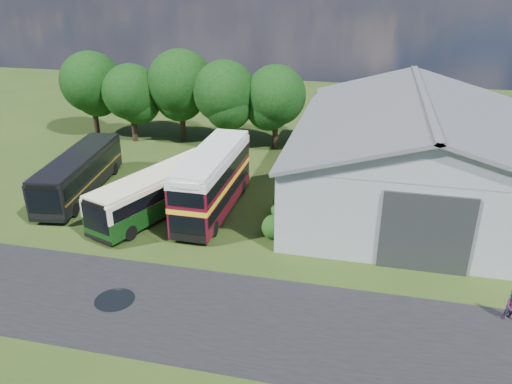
% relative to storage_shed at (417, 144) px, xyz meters
% --- Properties ---
extents(ground, '(120.00, 120.00, 0.00)m').
position_rel_storage_shed_xyz_m(ground, '(-15.00, -15.98, -4.17)').
color(ground, '#233A12').
rests_on(ground, ground).
extents(asphalt_road, '(60.00, 8.00, 0.02)m').
position_rel_storage_shed_xyz_m(asphalt_road, '(-12.00, -18.98, -4.17)').
color(asphalt_road, black).
rests_on(asphalt_road, ground).
extents(puddle, '(2.20, 2.20, 0.01)m').
position_rel_storage_shed_xyz_m(puddle, '(-16.50, -18.98, -4.17)').
color(puddle, black).
rests_on(puddle, ground).
extents(storage_shed, '(18.80, 24.80, 8.15)m').
position_rel_storage_shed_xyz_m(storage_shed, '(0.00, 0.00, 0.00)').
color(storage_shed, gray).
rests_on(storage_shed, ground).
extents(tree_left_a, '(6.46, 6.46, 9.12)m').
position_rel_storage_shed_xyz_m(tree_left_a, '(-33.00, 8.52, 1.71)').
color(tree_left_a, black).
rests_on(tree_left_a, ground).
extents(tree_left_b, '(5.78, 5.78, 8.16)m').
position_rel_storage_shed_xyz_m(tree_left_b, '(-28.00, 7.52, 1.09)').
color(tree_left_b, black).
rests_on(tree_left_b, ground).
extents(tree_mid, '(6.80, 6.80, 9.60)m').
position_rel_storage_shed_xyz_m(tree_mid, '(-23.00, 8.82, 2.02)').
color(tree_mid, black).
rests_on(tree_mid, ground).
extents(tree_right_a, '(6.26, 6.26, 8.83)m').
position_rel_storage_shed_xyz_m(tree_right_a, '(-18.00, 7.82, 1.52)').
color(tree_right_a, black).
rests_on(tree_right_a, ground).
extents(tree_right_b, '(5.98, 5.98, 8.45)m').
position_rel_storage_shed_xyz_m(tree_right_b, '(-13.00, 8.62, 1.27)').
color(tree_right_b, black).
rests_on(tree_right_b, ground).
extents(shrub_front, '(1.70, 1.70, 1.70)m').
position_rel_storage_shed_xyz_m(shrub_front, '(-9.40, -9.98, -4.17)').
color(shrub_front, '#194714').
rests_on(shrub_front, ground).
extents(shrub_mid, '(1.60, 1.60, 1.60)m').
position_rel_storage_shed_xyz_m(shrub_mid, '(-9.40, -7.98, -4.17)').
color(shrub_mid, '#194714').
rests_on(shrub_mid, ground).
extents(shrub_back, '(1.80, 1.80, 1.80)m').
position_rel_storage_shed_xyz_m(shrub_back, '(-9.40, -5.98, -4.17)').
color(shrub_back, '#194714').
rests_on(shrub_back, ground).
extents(bus_green_single, '(6.52, 11.98, 3.24)m').
position_rel_storage_shed_xyz_m(bus_green_single, '(-18.43, -8.24, -2.44)').
color(bus_green_single, black).
rests_on(bus_green_single, ground).
extents(bus_maroon_double, '(2.88, 11.09, 4.76)m').
position_rel_storage_shed_xyz_m(bus_maroon_double, '(-14.63, -6.94, -1.79)').
color(bus_maroon_double, black).
rests_on(bus_maroon_double, ground).
extents(bus_dark_single, '(4.44, 12.27, 3.31)m').
position_rel_storage_shed_xyz_m(bus_dark_single, '(-26.09, -6.25, -2.40)').
color(bus_dark_single, black).
rests_on(bus_dark_single, ground).
extents(visitor_a, '(0.77, 0.67, 1.78)m').
position_rel_storage_shed_xyz_m(visitor_a, '(4.19, -15.78, -3.28)').
color(visitor_a, '#1C2F3E').
rests_on(visitor_a, ground).
extents(visitor_b, '(0.84, 0.70, 1.57)m').
position_rel_storage_shed_xyz_m(visitor_b, '(4.19, -15.86, -3.38)').
color(visitor_b, '#411529').
rests_on(visitor_b, ground).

